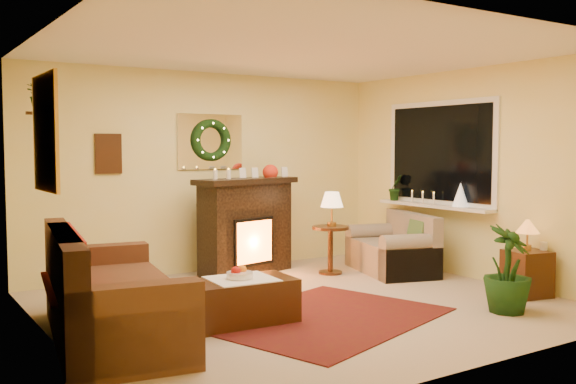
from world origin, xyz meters
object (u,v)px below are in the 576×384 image
sofa (114,289)px  side_table_round (330,249)px  coffee_table (242,301)px  loveseat (391,240)px  fireplace (246,231)px  end_table_square (527,272)px

sofa → side_table_round: (3.22, 1.27, -0.10)m
coffee_table → loveseat: bearing=24.9°
fireplace → side_table_round: bearing=-46.8°
coffee_table → fireplace: bearing=63.8°
end_table_square → coffee_table: 3.23m
loveseat → side_table_round: size_ratio=2.15×
loveseat → coffee_table: 3.02m
loveseat → side_table_round: loveseat is taller
fireplace → loveseat: 1.90m
side_table_round → fireplace: bearing=145.7°
sofa → end_table_square: (4.28, -0.90, -0.16)m
fireplace → sofa: bearing=-153.5°
loveseat → side_table_round: (-0.73, 0.34, -0.09)m
side_table_round → coffee_table: side_table_round is taller
sofa → loveseat: bearing=22.1°
sofa → coffee_table: 1.18m
sofa → coffee_table: sofa is taller
side_table_round → end_table_square: side_table_round is taller
loveseat → end_table_square: 1.86m
end_table_square → coffee_table: end_table_square is taller
end_table_square → sofa: bearing=168.1°
fireplace → coffee_table: size_ratio=1.30×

